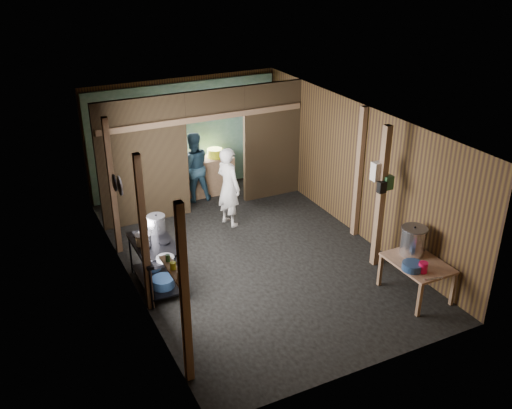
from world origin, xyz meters
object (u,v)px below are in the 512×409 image
stock_pot (413,241)px  cook (229,187)px  gas_range (157,266)px  pink_bucket (423,267)px  yellow_tub (215,153)px  stove_pot_large (156,224)px  prep_table (416,278)px

stock_pot → cook: size_ratio=0.30×
gas_range → pink_bucket: pink_bucket is taller
pink_bucket → yellow_tub: yellow_tub is taller
stove_pot_large → prep_table: bearing=-36.0°
stock_pot → yellow_tub: size_ratio=1.42×
stove_pot_large → pink_bucket: bearing=-39.9°
stove_pot_large → cook: bearing=31.7°
stock_pot → pink_bucket: 0.60m
gas_range → stove_pot_large: size_ratio=4.17×
yellow_tub → stove_pot_large: bearing=-128.8°
stove_pot_large → pink_bucket: 4.43m
gas_range → cook: size_ratio=0.81×
prep_table → cook: 4.11m
gas_range → stock_pot: bearing=-26.1°
prep_table → cook: size_ratio=0.64×
gas_range → stove_pot_large: bearing=69.3°
stock_pot → pink_bucket: bearing=-113.9°
pink_bucket → cook: size_ratio=0.10×
gas_range → yellow_tub: yellow_tub is taller
cook → stock_pot: bearing=-169.6°
stove_pot_large → yellow_tub: 3.56m
gas_range → stove_pot_large: (0.17, 0.45, 0.53)m
prep_table → yellow_tub: 5.54m
pink_bucket → stock_pot: bearing=66.1°
stove_pot_large → stock_pot: (3.63, -2.31, -0.08)m
gas_range → yellow_tub: bearing=53.3°
cook → pink_bucket: bearing=-175.7°
prep_table → stove_pot_large: 4.42m
gas_range → yellow_tub: (2.40, 3.22, 0.55)m
gas_range → prep_table: bearing=-29.7°
gas_range → stock_pot: 4.25m
yellow_tub → stock_pot: bearing=-74.6°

